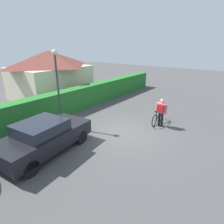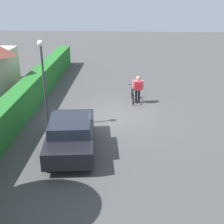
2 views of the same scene
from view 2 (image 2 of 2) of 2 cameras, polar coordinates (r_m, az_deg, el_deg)
ground_plane at (r=15.51m, az=0.61°, el=-0.75°), size 60.00×60.00×0.00m
hedge_row at (r=16.14m, az=-16.61°, el=2.13°), size 21.67×0.90×1.51m
parked_car_near at (r=12.18m, az=-7.86°, el=-4.19°), size 4.20×2.25×1.43m
bicycle at (r=17.40m, az=3.95°, el=3.28°), size 1.72×0.50×0.89m
person_rider at (r=16.92m, az=4.96°, el=4.75°), size 0.35×0.65×1.60m
street_lamp at (r=13.69m, az=-13.03°, el=7.28°), size 0.28×0.28×4.13m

